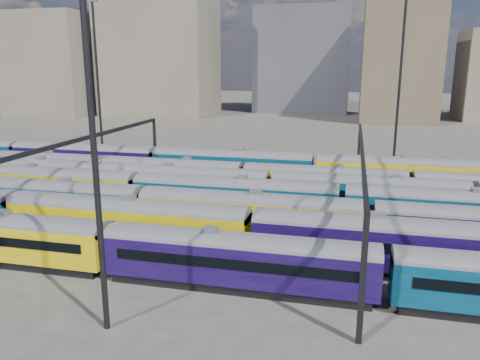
# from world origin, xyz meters

# --- Properties ---
(ground) EXTENTS (500.00, 500.00, 0.00)m
(ground) POSITION_xyz_m (0.00, 0.00, 0.00)
(ground) COLOR #443F39
(ground) RESTS_ON ground
(rake_1) EXTENTS (154.29, 3.22, 5.44)m
(rake_1) POSITION_xyz_m (12.55, -10.00, 2.85)
(rake_1) COLOR black
(rake_1) RESTS_ON ground
(rake_2) EXTENTS (127.34, 3.10, 5.23)m
(rake_2) POSITION_xyz_m (-10.41, -5.00, 2.75)
(rake_2) COLOR black
(rake_2) RESTS_ON ground
(rake_3) EXTENTS (130.12, 3.17, 5.35)m
(rake_3) POSITION_xyz_m (-13.40, 0.00, 2.81)
(rake_3) COLOR black
(rake_3) RESTS_ON ground
(rake_4) EXTENTS (124.84, 3.04, 5.13)m
(rake_4) POSITION_xyz_m (0.43, 5.00, 2.69)
(rake_4) COLOR black
(rake_4) RESTS_ON ground
(rake_5) EXTENTS (117.62, 2.87, 4.82)m
(rake_5) POSITION_xyz_m (-3.91, 10.00, 2.53)
(rake_5) COLOR black
(rake_5) RESTS_ON ground
(rake_6) EXTENTS (111.31, 3.26, 5.50)m
(rake_6) POSITION_xyz_m (-6.63, 15.00, 2.89)
(rake_6) COLOR black
(rake_6) RESTS_ON ground
(gantry_1) EXTENTS (0.35, 40.35, 8.03)m
(gantry_1) POSITION_xyz_m (-20.00, 0.00, 6.79)
(gantry_1) COLOR black
(gantry_1) RESTS_ON ground
(gantry_2) EXTENTS (0.35, 40.35, 8.03)m
(gantry_2) POSITION_xyz_m (10.00, 0.00, 6.79)
(gantry_2) COLOR black
(gantry_2) RESTS_ON ground
(mast_1) EXTENTS (1.40, 0.50, 25.60)m
(mast_1) POSITION_xyz_m (-30.00, 22.00, 13.97)
(mast_1) COLOR black
(mast_1) RESTS_ON ground
(mast_2) EXTENTS (1.40, 0.50, 25.60)m
(mast_2) POSITION_xyz_m (-5.00, -22.00, 13.97)
(mast_2) COLOR black
(mast_2) RESTS_ON ground
(mast_3) EXTENTS (1.40, 0.50, 25.60)m
(mast_3) POSITION_xyz_m (15.00, 24.00, 13.97)
(mast_3) COLOR black
(mast_3) RESTS_ON ground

